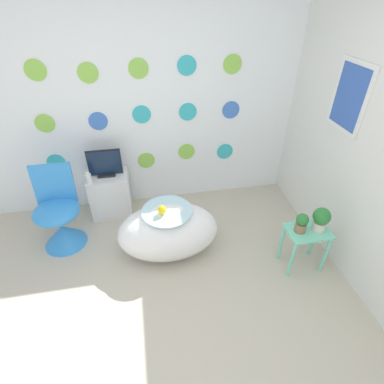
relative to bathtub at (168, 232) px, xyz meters
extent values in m
plane|color=#BCB29E|center=(-0.14, -1.15, -0.29)|extent=(12.00, 12.00, 0.00)
cube|color=white|center=(-0.14, 1.04, 1.01)|extent=(4.57, 0.04, 2.60)
cylinder|color=#33B2BF|center=(-1.17, 1.01, 0.36)|extent=(0.20, 0.01, 0.20)
cylinder|color=#8CCC4C|center=(-0.67, 1.01, 0.28)|extent=(0.20, 0.01, 0.20)
cylinder|color=#8CCC4C|center=(-0.13, 1.01, 0.28)|extent=(0.20, 0.01, 0.20)
cylinder|color=#8CCC4C|center=(0.36, 1.01, 0.35)|extent=(0.20, 0.01, 0.20)
cylinder|color=#33B2BF|center=(0.86, 1.01, 0.30)|extent=(0.20, 0.01, 0.20)
cylinder|color=#8CCC4C|center=(-1.16, 1.01, 0.83)|extent=(0.20, 0.01, 0.20)
cylinder|color=#3F72CC|center=(-0.61, 1.01, 0.82)|extent=(0.20, 0.01, 0.20)
cylinder|color=#33B2BF|center=(-0.13, 1.01, 0.86)|extent=(0.20, 0.01, 0.20)
cylinder|color=#33B2BF|center=(0.38, 1.01, 0.85)|extent=(0.20, 0.01, 0.20)
cylinder|color=#3F72CC|center=(0.89, 1.01, 0.84)|extent=(0.20, 0.01, 0.20)
cylinder|color=#8CCC4C|center=(-1.10, 1.01, 1.37)|extent=(0.20, 0.01, 0.20)
cylinder|color=#8CCC4C|center=(-0.62, 1.01, 1.32)|extent=(0.20, 0.01, 0.20)
cylinder|color=#8CCC4C|center=(-0.12, 1.01, 1.34)|extent=(0.20, 0.01, 0.20)
cylinder|color=#33B2BF|center=(0.38, 1.01, 1.35)|extent=(0.20, 0.01, 0.20)
cylinder|color=#8CCC4C|center=(0.87, 1.01, 1.34)|extent=(0.20, 0.01, 0.20)
cube|color=silver|center=(1.67, -0.07, 1.01)|extent=(0.04, 3.16, 2.60)
cube|color=white|center=(1.64, 0.04, 1.26)|extent=(0.02, 0.44, 0.60)
cube|color=#3359B2|center=(1.63, 0.04, 1.26)|extent=(0.01, 0.36, 0.52)
ellipsoid|color=white|center=(0.00, 0.00, 0.00)|extent=(1.01, 0.60, 0.59)
cylinder|color=#B2DBEA|center=(0.00, 0.00, 0.27)|extent=(0.49, 0.49, 0.01)
sphere|color=yellow|center=(-0.05, -0.05, 0.33)|extent=(0.08, 0.08, 0.08)
sphere|color=yellow|center=(-0.05, -0.07, 0.36)|extent=(0.05, 0.05, 0.05)
cone|color=orange|center=(-0.05, -0.09, 0.36)|extent=(0.02, 0.02, 0.02)
cone|color=#338CE0|center=(-1.10, 0.35, -0.17)|extent=(0.45, 0.45, 0.24)
ellipsoid|color=#338CE0|center=(-1.10, 0.35, 0.15)|extent=(0.47, 0.47, 0.16)
cube|color=#338CE0|center=(-1.10, 0.52, 0.37)|extent=(0.40, 0.10, 0.44)
cube|color=silver|center=(-0.60, 0.81, -0.03)|extent=(0.46, 0.36, 0.54)
cube|color=white|center=(-0.60, 0.63, 0.07)|extent=(0.39, 0.01, 0.15)
cube|color=black|center=(-0.60, 0.81, 0.25)|extent=(0.19, 0.12, 0.02)
cube|color=black|center=(-0.60, 0.81, 0.41)|extent=(0.37, 0.01, 0.31)
cube|color=#0F1E38|center=(-0.60, 0.80, 0.41)|extent=(0.35, 0.01, 0.29)
cylinder|color=white|center=(-0.78, 0.67, 0.30)|extent=(0.07, 0.07, 0.12)
cylinder|color=white|center=(-0.78, 0.67, 0.37)|extent=(0.04, 0.04, 0.02)
cube|color=#72D8B7|center=(1.28, -0.41, 0.16)|extent=(0.40, 0.28, 0.02)
cylinder|color=#72D8B7|center=(1.10, -0.52, -0.07)|extent=(0.03, 0.03, 0.45)
cylinder|color=#72D8B7|center=(1.45, -0.52, -0.07)|extent=(0.03, 0.03, 0.45)
cylinder|color=#72D8B7|center=(1.10, -0.29, -0.07)|extent=(0.03, 0.03, 0.45)
cylinder|color=#72D8B7|center=(1.45, -0.29, -0.07)|extent=(0.03, 0.03, 0.45)
cylinder|color=#8C6B4C|center=(1.19, -0.40, 0.22)|extent=(0.10, 0.10, 0.09)
sphere|color=#2D7A38|center=(1.19, -0.40, 0.32)|extent=(0.11, 0.11, 0.11)
cylinder|color=beige|center=(1.36, -0.41, 0.22)|extent=(0.12, 0.12, 0.09)
sphere|color=#2D7A38|center=(1.36, -0.41, 0.34)|extent=(0.16, 0.16, 0.16)
camera|label=1|loc=(-0.17, -2.23, 2.09)|focal=28.00mm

